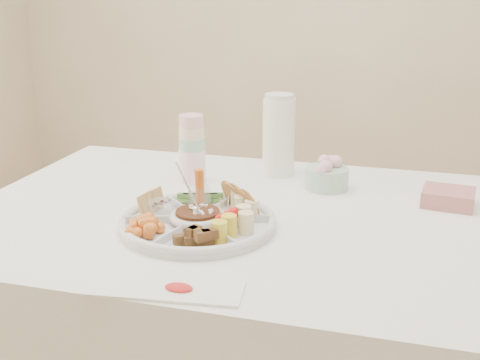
# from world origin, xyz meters

# --- Properties ---
(dining_table) EXTENTS (1.52, 1.02, 0.76)m
(dining_table) POSITION_xyz_m (0.00, 0.00, 0.38)
(dining_table) COLOR white
(dining_table) RESTS_ON floor
(party_tray) EXTENTS (0.47, 0.47, 0.04)m
(party_tray) POSITION_xyz_m (-0.10, -0.13, 0.78)
(party_tray) COLOR silver
(party_tray) RESTS_ON dining_table
(bean_dip) EXTENTS (0.13, 0.13, 0.04)m
(bean_dip) POSITION_xyz_m (-0.10, -0.13, 0.79)
(bean_dip) COLOR #351C14
(bean_dip) RESTS_ON party_tray
(tortillas) EXTENTS (0.14, 0.14, 0.07)m
(tortillas) POSITION_xyz_m (-0.01, -0.04, 0.80)
(tortillas) COLOR #BB7F4F
(tortillas) RESTS_ON party_tray
(carrot_cucumber) EXTENTS (0.14, 0.14, 0.10)m
(carrot_cucumber) POSITION_xyz_m (-0.14, -0.01, 0.82)
(carrot_cucumber) COLOR orange
(carrot_cucumber) RESTS_ON party_tray
(pita_raisins) EXTENTS (0.14, 0.14, 0.06)m
(pita_raisins) POSITION_xyz_m (-0.23, -0.10, 0.80)
(pita_raisins) COLOR #EAC26D
(pita_raisins) RESTS_ON party_tray
(cherries) EXTENTS (0.15, 0.15, 0.05)m
(cherries) POSITION_xyz_m (-0.19, -0.23, 0.79)
(cherries) COLOR orange
(cherries) RESTS_ON party_tray
(granola_chunks) EXTENTS (0.12, 0.12, 0.04)m
(granola_chunks) POSITION_xyz_m (-0.06, -0.26, 0.79)
(granola_chunks) COLOR brown
(granola_chunks) RESTS_ON party_tray
(banana_tomato) EXTENTS (0.15, 0.15, 0.10)m
(banana_tomato) POSITION_xyz_m (0.03, -0.16, 0.82)
(banana_tomato) COLOR #F5E985
(banana_tomato) RESTS_ON party_tray
(cup_stack) EXTENTS (0.09, 0.09, 0.22)m
(cup_stack) POSITION_xyz_m (-0.24, 0.21, 0.87)
(cup_stack) COLOR beige
(cup_stack) RESTS_ON dining_table
(thermos) EXTENTS (0.12, 0.12, 0.26)m
(thermos) POSITION_xyz_m (-0.01, 0.36, 0.89)
(thermos) COLOR white
(thermos) RESTS_ON dining_table
(flower_bowl) EXTENTS (0.15, 0.15, 0.10)m
(flower_bowl) POSITION_xyz_m (0.16, 0.26, 0.81)
(flower_bowl) COLOR #94BDA8
(flower_bowl) RESTS_ON dining_table
(napkin_stack) EXTENTS (0.15, 0.13, 0.04)m
(napkin_stack) POSITION_xyz_m (0.50, 0.20, 0.78)
(napkin_stack) COLOR #B36C6C
(napkin_stack) RESTS_ON dining_table
(placemat) EXTENTS (0.32, 0.14, 0.01)m
(placemat) POSITION_xyz_m (-0.06, -0.45, 0.76)
(placemat) COLOR silver
(placemat) RESTS_ON dining_table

